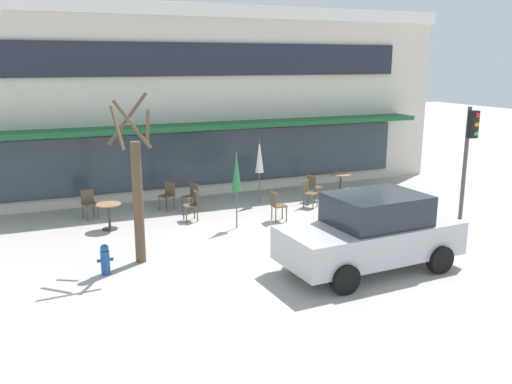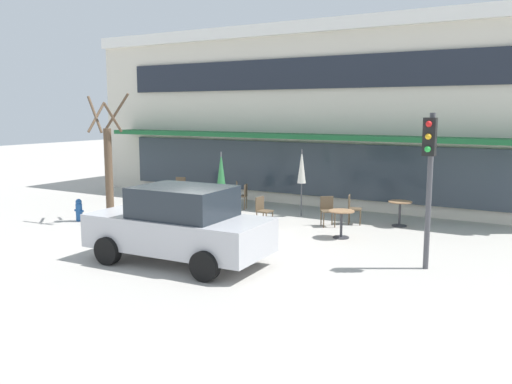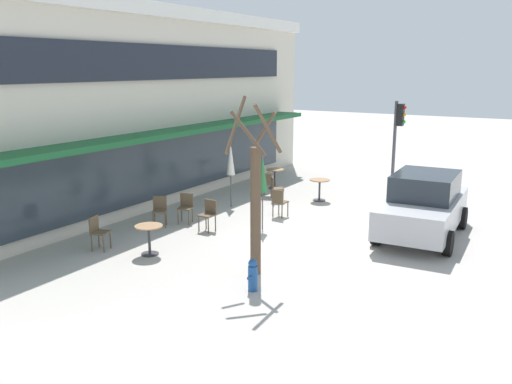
{
  "view_description": "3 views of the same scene",
  "coord_description": "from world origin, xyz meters",
  "px_view_note": "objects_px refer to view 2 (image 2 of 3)",
  "views": [
    {
      "loc": [
        -5.92,
        -12.11,
        4.67
      ],
      "look_at": [
        0.26,
        2.31,
        0.89
      ],
      "focal_mm": 38.0,
      "sensor_mm": 36.0,
      "label": 1
    },
    {
      "loc": [
        8.8,
        -11.75,
        3.45
      ],
      "look_at": [
        0.4,
        2.38,
        0.96
      ],
      "focal_mm": 38.0,
      "sensor_mm": 36.0,
      "label": 2
    },
    {
      "loc": [
        -13.64,
        -5.77,
        4.61
      ],
      "look_at": [
        0.37,
        2.61,
        0.83
      ],
      "focal_mm": 38.0,
      "sensor_mm": 36.0,
      "label": 3
    }
  ],
  "objects_px": {
    "cafe_chair_1": "(243,194)",
    "cafe_chair_6": "(234,191)",
    "street_tree": "(108,166)",
    "parked_sedan": "(180,225)",
    "cafe_chair_0": "(263,209)",
    "traffic_light_pole": "(429,165)",
    "patio_umbrella_cream_folded": "(221,170)",
    "cafe_chair_4": "(180,187)",
    "cafe_table_by_tree": "(400,209)",
    "cafe_table_streetside": "(164,192)",
    "cafe_chair_5": "(219,198)",
    "patio_umbrella_green_folded": "(302,167)",
    "fire_hydrant": "(79,210)",
    "cafe_chair_2": "(352,207)",
    "cafe_table_near_wall": "(341,219)",
    "cafe_chair_3": "(327,209)"
  },
  "relations": [
    {
      "from": "cafe_chair_4",
      "to": "traffic_light_pole",
      "type": "distance_m",
      "value": 11.53
    },
    {
      "from": "cafe_chair_6",
      "to": "fire_hydrant",
      "type": "relative_size",
      "value": 1.26
    },
    {
      "from": "patio_umbrella_cream_folded",
      "to": "cafe_chair_4",
      "type": "xyz_separation_m",
      "value": [
        -3.79,
        2.68,
        -1.1
      ]
    },
    {
      "from": "traffic_light_pole",
      "to": "cafe_table_by_tree",
      "type": "bearing_deg",
      "value": 112.81
    },
    {
      "from": "cafe_chair_1",
      "to": "parked_sedan",
      "type": "xyz_separation_m",
      "value": [
        2.35,
        -6.45,
        0.35
      ]
    },
    {
      "from": "cafe_table_near_wall",
      "to": "cafe_chair_4",
      "type": "height_order",
      "value": "cafe_chair_4"
    },
    {
      "from": "cafe_chair_5",
      "to": "traffic_light_pole",
      "type": "height_order",
      "value": "traffic_light_pole"
    },
    {
      "from": "patio_umbrella_cream_folded",
      "to": "cafe_chair_4",
      "type": "distance_m",
      "value": 4.77
    },
    {
      "from": "cafe_table_streetside",
      "to": "cafe_table_by_tree",
      "type": "relative_size",
      "value": 1.0
    },
    {
      "from": "cafe_chair_4",
      "to": "cafe_chair_0",
      "type": "bearing_deg",
      "value": -25.87
    },
    {
      "from": "cafe_chair_2",
      "to": "fire_hydrant",
      "type": "height_order",
      "value": "cafe_chair_2"
    },
    {
      "from": "cafe_chair_1",
      "to": "cafe_chair_5",
      "type": "xyz_separation_m",
      "value": [
        -0.28,
        -1.05,
        0.0
      ]
    },
    {
      "from": "cafe_table_streetside",
      "to": "cafe_chair_1",
      "type": "height_order",
      "value": "cafe_chair_1"
    },
    {
      "from": "cafe_chair_2",
      "to": "cafe_table_streetside",
      "type": "bearing_deg",
      "value": -175.23
    },
    {
      "from": "cafe_chair_6",
      "to": "fire_hydrant",
      "type": "distance_m",
      "value": 5.52
    },
    {
      "from": "cafe_table_by_tree",
      "to": "traffic_light_pole",
      "type": "relative_size",
      "value": 0.22
    },
    {
      "from": "cafe_chair_1",
      "to": "parked_sedan",
      "type": "relative_size",
      "value": 0.21
    },
    {
      "from": "street_tree",
      "to": "fire_hydrant",
      "type": "height_order",
      "value": "street_tree"
    },
    {
      "from": "patio_umbrella_cream_folded",
      "to": "cafe_chair_2",
      "type": "bearing_deg",
      "value": 27.84
    },
    {
      "from": "cafe_chair_0",
      "to": "fire_hydrant",
      "type": "relative_size",
      "value": 1.26
    },
    {
      "from": "cafe_chair_0",
      "to": "traffic_light_pole",
      "type": "bearing_deg",
      "value": -21.36
    },
    {
      "from": "patio_umbrella_cream_folded",
      "to": "cafe_chair_3",
      "type": "bearing_deg",
      "value": 22.26
    },
    {
      "from": "cafe_table_streetside",
      "to": "traffic_light_pole",
      "type": "height_order",
      "value": "traffic_light_pole"
    },
    {
      "from": "cafe_chair_4",
      "to": "street_tree",
      "type": "xyz_separation_m",
      "value": [
        0.68,
        -4.3,
        1.23
      ]
    },
    {
      "from": "cafe_chair_0",
      "to": "cafe_chair_2",
      "type": "height_order",
      "value": "same"
    },
    {
      "from": "street_tree",
      "to": "parked_sedan",
      "type": "bearing_deg",
      "value": -27.83
    },
    {
      "from": "cafe_chair_4",
      "to": "cafe_table_by_tree",
      "type": "bearing_deg",
      "value": -2.55
    },
    {
      "from": "cafe_chair_2",
      "to": "cafe_chair_3",
      "type": "xyz_separation_m",
      "value": [
        -0.55,
        -0.65,
        0.0
      ]
    },
    {
      "from": "patio_umbrella_cream_folded",
      "to": "fire_hydrant",
      "type": "distance_m",
      "value": 4.68
    },
    {
      "from": "cafe_chair_5",
      "to": "parked_sedan",
      "type": "xyz_separation_m",
      "value": [
        2.63,
        -5.4,
        0.35
      ]
    },
    {
      "from": "cafe_chair_2",
      "to": "fire_hydrant",
      "type": "relative_size",
      "value": 1.26
    },
    {
      "from": "parked_sedan",
      "to": "cafe_chair_2",
      "type": "bearing_deg",
      "value": 72.87
    },
    {
      "from": "patio_umbrella_green_folded",
      "to": "parked_sedan",
      "type": "xyz_separation_m",
      "value": [
        0.03,
        -6.35,
        -0.75
      ]
    },
    {
      "from": "patio_umbrella_green_folded",
      "to": "patio_umbrella_cream_folded",
      "type": "distance_m",
      "value": 2.75
    },
    {
      "from": "cafe_table_streetside",
      "to": "patio_umbrella_cream_folded",
      "type": "xyz_separation_m",
      "value": [
        3.4,
        -1.3,
        1.11
      ]
    },
    {
      "from": "cafe_table_streetside",
      "to": "traffic_light_pole",
      "type": "xyz_separation_m",
      "value": [
        10.04,
        -3.18,
        1.78
      ]
    },
    {
      "from": "cafe_chair_3",
      "to": "fire_hydrant",
      "type": "height_order",
      "value": "cafe_chair_3"
    },
    {
      "from": "cafe_chair_1",
      "to": "cafe_table_near_wall",
      "type": "bearing_deg",
      "value": -26.57
    },
    {
      "from": "patio_umbrella_cream_folded",
      "to": "street_tree",
      "type": "xyz_separation_m",
      "value": [
        -3.11,
        -1.62,
        0.12
      ]
    },
    {
      "from": "cafe_chair_1",
      "to": "patio_umbrella_green_folded",
      "type": "bearing_deg",
      "value": -2.38
    },
    {
      "from": "cafe_chair_1",
      "to": "cafe_chair_6",
      "type": "height_order",
      "value": "same"
    },
    {
      "from": "cafe_chair_0",
      "to": "patio_umbrella_green_folded",
      "type": "bearing_deg",
      "value": 81.35
    },
    {
      "from": "cafe_table_near_wall",
      "to": "cafe_chair_0",
      "type": "distance_m",
      "value": 2.6
    },
    {
      "from": "cafe_table_near_wall",
      "to": "cafe_table_streetside",
      "type": "relative_size",
      "value": 1.0
    },
    {
      "from": "patio_umbrella_green_folded",
      "to": "cafe_chair_6",
      "type": "height_order",
      "value": "patio_umbrella_green_folded"
    },
    {
      "from": "cafe_table_by_tree",
      "to": "cafe_chair_2",
      "type": "bearing_deg",
      "value": -162.6
    },
    {
      "from": "cafe_chair_5",
      "to": "traffic_light_pole",
      "type": "xyz_separation_m",
      "value": [
        7.59,
        -3.13,
        1.77
      ]
    },
    {
      "from": "patio_umbrella_green_folded",
      "to": "street_tree",
      "type": "height_order",
      "value": "street_tree"
    },
    {
      "from": "cafe_chair_3",
      "to": "cafe_chair_0",
      "type": "bearing_deg",
      "value": -147.67
    },
    {
      "from": "cafe_chair_3",
      "to": "cafe_chair_4",
      "type": "xyz_separation_m",
      "value": [
        -6.8,
        1.45,
        0.0
      ]
    }
  ]
}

